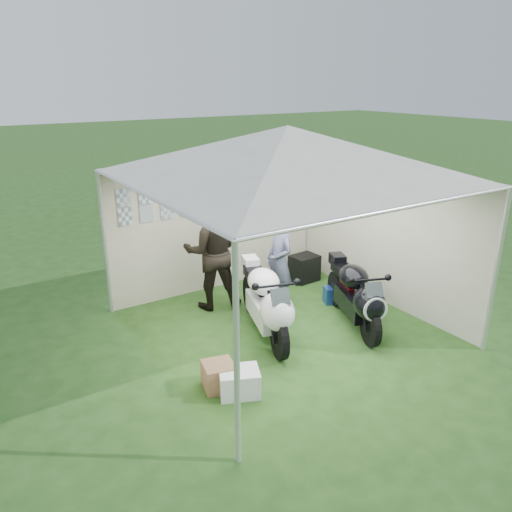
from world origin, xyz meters
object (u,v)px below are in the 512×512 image
object	(u,v)px
crate_1	(219,376)
person_blue_jacket	(280,261)
canopy_tent	(286,158)
crate_0	(239,382)
motorcycle_black	(356,294)
motorcycle_white	(267,301)
person_dark_jacket	(212,251)
equipment_box	(304,268)
paddock_stand	(335,295)

from	to	relation	value
crate_1	person_blue_jacket	bearing A→B (deg)	37.37
canopy_tent	crate_0	size ratio (longest dim) A/B	11.88
canopy_tent	crate_1	distance (m)	2.99
canopy_tent	motorcycle_black	xyz separation A→B (m)	(0.96, -0.55, -2.04)
motorcycle_white	person_dark_jacket	size ratio (longest dim) A/B	1.04
person_blue_jacket	equipment_box	size ratio (longest dim) A/B	3.23
canopy_tent	motorcycle_white	world-z (taller)	canopy_tent
paddock_stand	crate_1	world-z (taller)	crate_1
motorcycle_white	crate_1	distance (m)	1.48
paddock_stand	equipment_box	world-z (taller)	equipment_box
crate_0	motorcycle_black	bearing A→B (deg)	12.63
person_dark_jacket	crate_0	bearing A→B (deg)	93.32
motorcycle_black	equipment_box	distance (m)	1.96
person_blue_jacket	crate_1	distance (m)	2.55
canopy_tent	person_dark_jacket	distance (m)	2.11
canopy_tent	equipment_box	world-z (taller)	canopy_tent
person_dark_jacket	equipment_box	size ratio (longest dim) A/B	3.91
motorcycle_black	person_blue_jacket	distance (m)	1.36
motorcycle_white	motorcycle_black	size ratio (longest dim) A/B	1.08
paddock_stand	person_blue_jacket	bearing A→B (deg)	156.15
motorcycle_white	paddock_stand	xyz separation A→B (m)	(1.64, 0.35, -0.43)
person_dark_jacket	crate_0	size ratio (longest dim) A/B	4.04
paddock_stand	crate_0	bearing A→B (deg)	-153.40
motorcycle_black	person_blue_jacket	xyz separation A→B (m)	(-0.55, 1.21, 0.26)
canopy_tent	motorcycle_white	xyz separation A→B (m)	(-0.35, -0.08, -2.01)
motorcycle_white	person_blue_jacket	distance (m)	1.08
motorcycle_white	crate_1	world-z (taller)	motorcycle_white
person_dark_jacket	crate_1	distance (m)	2.48
motorcycle_white	motorcycle_black	world-z (taller)	motorcycle_white
equipment_box	crate_1	size ratio (longest dim) A/B	1.34
motorcycle_black	crate_0	distance (m)	2.46
person_dark_jacket	equipment_box	distance (m)	2.08
canopy_tent	crate_1	bearing A→B (deg)	-151.81
canopy_tent	crate_0	xyz separation A→B (m)	(-1.41, -1.08, -2.42)
person_blue_jacket	crate_1	xyz separation A→B (m)	(-1.96, -1.50, -0.63)
person_dark_jacket	canopy_tent	bearing A→B (deg)	136.30
motorcycle_black	crate_0	xyz separation A→B (m)	(-2.37, -0.53, -0.38)
person_blue_jacket	crate_1	size ratio (longest dim) A/B	4.33
motorcycle_black	motorcycle_white	bearing A→B (deg)	-177.83
crate_0	crate_1	size ratio (longest dim) A/B	1.30
person_dark_jacket	motorcycle_white	bearing A→B (deg)	121.21
paddock_stand	equipment_box	xyz separation A→B (m)	(0.16, 1.05, 0.11)
motorcycle_black	paddock_stand	bearing A→B (deg)	90.00
motorcycle_black	crate_0	bearing A→B (deg)	-145.48
motorcycle_white	person_blue_jacket	xyz separation A→B (m)	(0.75, 0.74, 0.23)
paddock_stand	motorcycle_black	bearing A→B (deg)	-111.89
canopy_tent	paddock_stand	distance (m)	2.77
paddock_stand	person_dark_jacket	distance (m)	2.20
crate_0	crate_1	xyz separation A→B (m)	(-0.14, 0.24, 0.01)
paddock_stand	equipment_box	distance (m)	1.07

